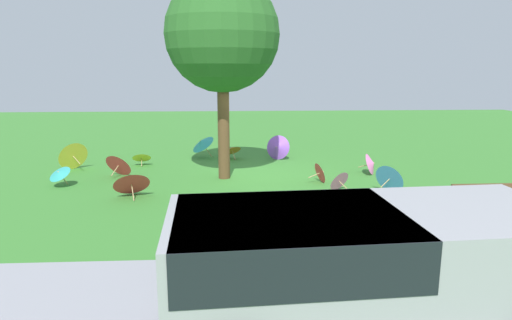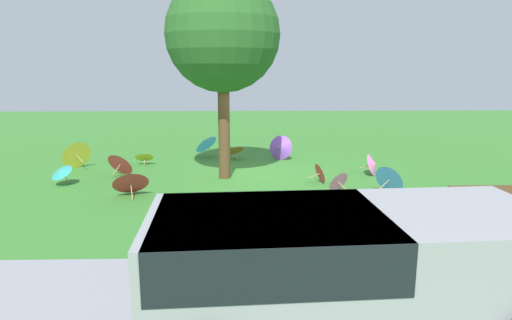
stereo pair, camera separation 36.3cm
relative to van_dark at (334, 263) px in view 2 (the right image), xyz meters
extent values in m
plane|color=#387A2D|center=(0.69, -8.01, -0.91)|extent=(40.00, 40.00, 0.00)
cube|color=gray|center=(0.69, -0.29, -0.91)|extent=(40.00, 3.81, 0.01)
cube|color=#99999E|center=(-0.17, -0.01, -0.06)|extent=(4.70, 2.16, 1.35)
cube|color=black|center=(0.75, 0.04, 0.34)|extent=(2.68, 2.07, 0.55)
cylinder|color=black|center=(1.50, -0.86, -0.53)|extent=(0.77, 0.26, 0.76)
cylinder|color=black|center=(-1.72, -1.05, -0.53)|extent=(0.77, 0.26, 0.76)
cube|color=brown|center=(-3.71, -3.60, -0.46)|extent=(1.60, 0.45, 0.05)
cube|color=brown|center=(-3.71, -3.40, -0.24)|extent=(1.60, 0.12, 0.45)
cube|color=black|center=(-3.07, -3.60, -0.69)|extent=(0.08, 0.41, 0.45)
cube|color=black|center=(-4.35, -3.60, -0.69)|extent=(0.08, 0.41, 0.45)
cylinder|color=brown|center=(1.62, -7.76, 0.63)|extent=(0.33, 0.33, 3.08)
sphere|color=#286023|center=(1.62, -7.76, 3.12)|extent=(3.16, 3.16, 3.16)
cylinder|color=tan|center=(6.19, -8.89, -0.57)|extent=(0.33, 0.36, 0.20)
cone|color=yellow|center=(6.39, -9.11, -0.45)|extent=(1.00, 0.97, 0.91)
sphere|color=tan|center=(6.43, -9.16, -0.43)|extent=(0.06, 0.06, 0.05)
cylinder|color=tan|center=(2.26, -10.81, -0.67)|extent=(0.32, 0.20, 0.48)
cone|color=teal|center=(2.45, -10.69, -0.36)|extent=(1.11, 1.13, 0.64)
sphere|color=tan|center=(2.50, -10.67, -0.29)|extent=(0.06, 0.06, 0.05)
cylinder|color=tan|center=(-1.46, -6.05, -0.74)|extent=(0.20, 0.30, 0.19)
cone|color=pink|center=(-1.34, -6.24, -0.63)|extent=(0.69, 0.62, 0.57)
sphere|color=tan|center=(-1.32, -6.28, -0.60)|extent=(0.06, 0.06, 0.05)
cylinder|color=tan|center=(-0.32, -10.57, -0.55)|extent=(0.24, 0.41, 0.13)
cone|color=purple|center=(-0.17, -10.30, -0.48)|extent=(0.93, 0.74, 0.87)
sphere|color=tan|center=(-0.13, -10.22, -0.46)|extent=(0.05, 0.06, 0.04)
cylinder|color=tan|center=(4.79, -7.93, -0.70)|extent=(0.16, 0.33, 0.25)
cone|color=#D8383F|center=(4.70, -8.13, -0.55)|extent=(0.96, 0.83, 0.73)
sphere|color=tan|center=(4.68, -8.18, -0.51)|extent=(0.05, 0.06, 0.05)
cylinder|color=tan|center=(3.81, -5.73, -0.74)|extent=(0.13, 0.33, 0.34)
cone|color=#D8383F|center=(3.88, -5.94, -0.52)|extent=(1.07, 0.98, 0.74)
sphere|color=tan|center=(3.90, -6.00, -0.46)|extent=(0.05, 0.06, 0.05)
cylinder|color=tan|center=(1.33, -10.38, -0.76)|extent=(0.13, 0.20, 0.30)
cone|color=orange|center=(1.40, -10.50, -0.57)|extent=(0.80, 0.79, 0.45)
sphere|color=tan|center=(1.41, -10.53, -0.52)|extent=(0.06, 0.06, 0.05)
cylinder|color=tan|center=(-2.45, -5.83, -0.62)|extent=(0.32, 0.28, 0.17)
cone|color=#4C8CE5|center=(-2.64, -5.99, -0.53)|extent=(0.80, 0.84, 0.77)
sphere|color=tan|center=(-2.68, -6.03, -0.51)|extent=(0.06, 0.06, 0.05)
cylinder|color=tan|center=(-2.58, -8.07, -0.67)|extent=(0.31, 0.18, 0.15)
cone|color=pink|center=(-2.78, -7.96, -0.58)|extent=(0.62, 0.74, 0.66)
sphere|color=tan|center=(-2.84, -7.94, -0.56)|extent=(0.06, 0.05, 0.05)
cylinder|color=tan|center=(4.33, -9.48, -0.78)|extent=(0.05, 0.19, 0.26)
cone|color=yellow|center=(4.35, -9.59, -0.61)|extent=(0.67, 0.63, 0.42)
sphere|color=tan|center=(4.35, -9.62, -0.57)|extent=(0.04, 0.05, 0.05)
cylinder|color=tan|center=(5.94, -7.13, -0.74)|extent=(0.15, 0.21, 0.35)
cone|color=teal|center=(6.02, -7.02, -0.53)|extent=(0.79, 0.78, 0.39)
sphere|color=tan|center=(6.03, -7.00, -0.49)|extent=(0.06, 0.06, 0.05)
cylinder|color=tan|center=(-0.87, -7.04, -0.69)|extent=(0.34, 0.10, 0.14)
cone|color=#D8383F|center=(-1.09, -7.09, -0.62)|extent=(0.41, 0.63, 0.58)
sphere|color=tan|center=(-1.13, -7.10, -0.60)|extent=(0.05, 0.05, 0.05)
camera|label=1|loc=(1.39, 4.75, 2.23)|focal=31.07mm
camera|label=2|loc=(1.03, 4.77, 2.23)|focal=31.07mm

